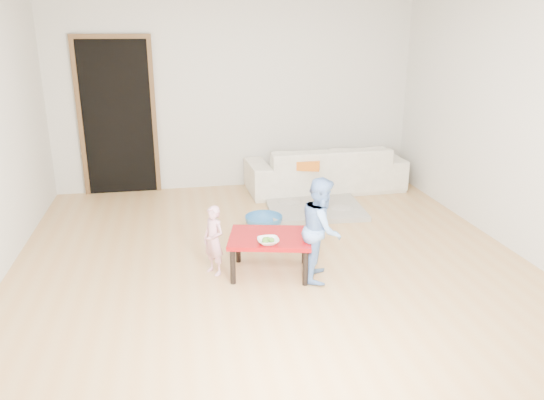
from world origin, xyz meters
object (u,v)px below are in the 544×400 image
object	(u,v)px
sofa	(325,168)
child_blue	(322,229)
child_pink	(214,240)
red_table	(270,255)
bowl	(268,241)
basin	(264,222)

from	to	relation	value
sofa	child_blue	distance (m)	2.75
child_pink	child_blue	xyz separation A→B (m)	(0.95, -0.26, 0.15)
red_table	bowl	bearing A→B (deg)	-106.04
sofa	red_table	xyz separation A→B (m)	(-1.24, -2.46, -0.13)
sofa	bowl	world-z (taller)	sofa
sofa	child_pink	xyz separation A→B (m)	(-1.75, -2.37, 0.02)
sofa	red_table	world-z (taller)	sofa
sofa	bowl	xyz separation A→B (m)	(-1.29, -2.64, 0.08)
bowl	child_blue	world-z (taller)	child_blue
sofa	child_blue	bearing A→B (deg)	71.27
red_table	bowl	size ratio (longest dim) A/B	3.88
sofa	child_blue	size ratio (longest dim) A/B	2.27
bowl	child_blue	size ratio (longest dim) A/B	0.20
red_table	child_pink	distance (m)	0.54
child_pink	basin	world-z (taller)	child_pink
sofa	child_blue	xyz separation A→B (m)	(-0.80, -2.63, 0.16)
red_table	child_blue	bearing A→B (deg)	-20.64
basin	red_table	bearing A→B (deg)	-96.97
basin	bowl	bearing A→B (deg)	-98.16
bowl	child_pink	distance (m)	0.54
child_blue	child_pink	bearing A→B (deg)	93.11
sofa	child_pink	distance (m)	2.95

